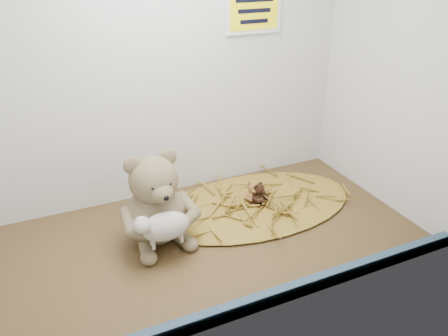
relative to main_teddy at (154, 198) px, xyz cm
name	(u,v)px	position (x,y,z in cm)	size (l,w,h in cm)	color
alcove_shell	(182,70)	(10.47, 3.48, 32.04)	(120.40, 60.20, 90.40)	#402D16
front_rail	(248,305)	(10.47, -34.32, -11.16)	(119.28, 2.20, 3.60)	#354E66
straw_bed	(256,204)	(32.72, 4.16, -12.34)	(64.22, 37.29, 1.24)	olive
main_teddy	(154,198)	(0.00, 0.00, 0.00)	(20.90, 22.06, 25.92)	#857551
toy_lamb	(166,226)	(0.00, -9.29, -3.07)	(15.92, 9.72, 10.29)	beige
mini_teddy_tan	(254,191)	(32.32, 4.81, -8.08)	(5.87, 6.19, 7.28)	#996532
mini_teddy_brown	(258,193)	(33.13, 3.52, -8.16)	(5.74, 6.06, 7.12)	black
wall_sign	(254,10)	(40.47, 23.88, 42.04)	(16.00, 1.20, 11.00)	#FEEE0C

